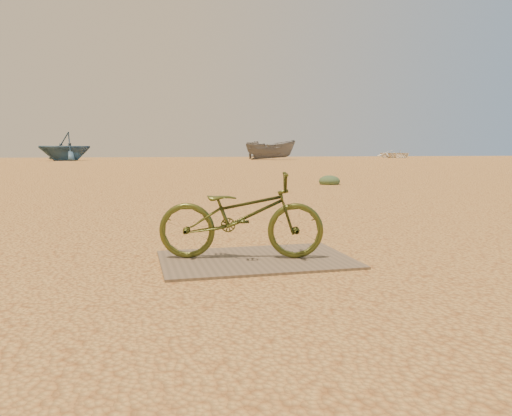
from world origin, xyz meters
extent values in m
plane|color=#DBAA58|center=(0.00, 0.00, 0.00)|extent=(120.00, 120.00, 0.00)
cube|color=brown|center=(-0.20, 0.50, 0.01)|extent=(1.65, 1.09, 0.02)
imported|color=#40491A|center=(-0.32, 0.55, 0.40)|extent=(1.51, 0.83, 0.75)
imported|color=#375B7A|center=(-6.64, 42.06, 1.23)|extent=(6.13, 5.96, 2.46)
imported|color=slate|center=(11.63, 41.92, 0.91)|extent=(4.93, 2.46, 1.83)
imported|color=white|center=(28.13, 47.77, 0.45)|extent=(3.76, 4.81, 0.91)
ellipsoid|color=#4D6644|center=(4.12, 9.30, 0.00)|extent=(0.59, 0.59, 0.32)
camera|label=1|loc=(-1.24, -3.66, 0.97)|focal=35.00mm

